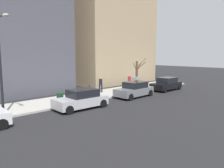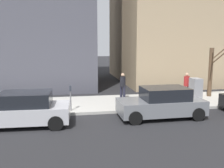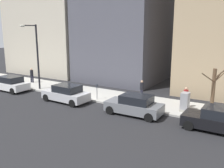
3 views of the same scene
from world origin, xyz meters
TOP-DOWN VIEW (x-y plane):
  - ground_plane at (0.00, 0.00)m, footprint 120.00×120.00m
  - sidewalk at (2.00, 0.00)m, footprint 4.00×36.00m
  - parked_car_grey at (-1.07, -5.77)m, footprint 2.00×4.24m
  - parked_car_silver at (-1.20, 0.80)m, footprint 2.05×4.26m
  - parking_meter at (0.45, -1.33)m, footprint 0.14×0.10m
  - utility_box at (1.30, -8.83)m, footprint 0.83×0.61m
  - bare_tree at (2.57, -10.56)m, footprint 2.49×1.76m
  - trash_bin at (0.90, 1.43)m, footprint 0.56×0.56m
  - pedestrian_near_meter at (2.14, -8.65)m, footprint 0.36×0.37m
  - pedestrian_midblock at (2.69, -4.60)m, footprint 0.36×0.36m

SIDE VIEW (x-z plane):
  - ground_plane at x=0.00m, z-range 0.00..0.00m
  - sidewalk at x=2.00m, z-range 0.00..0.15m
  - trash_bin at x=0.90m, z-range 0.15..1.05m
  - parked_car_grey at x=-1.07m, z-range -0.02..1.50m
  - parked_car_silver at x=-1.20m, z-range -0.02..1.50m
  - utility_box at x=1.30m, z-range 0.13..1.56m
  - parking_meter at x=0.45m, z-range 0.30..1.65m
  - pedestrian_near_meter at x=2.14m, z-range 0.26..1.92m
  - pedestrian_midblock at x=2.69m, z-range 0.26..1.92m
  - bare_tree at x=2.57m, z-range 0.11..3.72m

